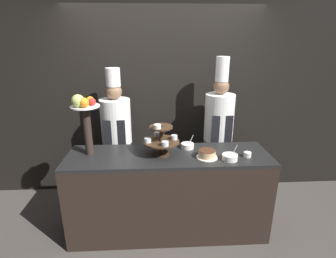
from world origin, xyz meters
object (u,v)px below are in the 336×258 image
object	(u,v)px
cup_white	(247,155)
serving_bowl_far	(187,146)
fruit_pedestal	(85,114)
chef_left	(117,133)
serving_bowl_near	(230,157)
chef_center_left	(218,129)
tiered_stand	(161,139)
cake_round	(207,154)

from	to	relation	value
cup_white	serving_bowl_far	distance (m)	0.64
fruit_pedestal	chef_left	bearing A→B (deg)	68.49
serving_bowl_near	chef_center_left	xyz separation A→B (m)	(0.06, 0.76, 0.04)
tiered_stand	serving_bowl_near	xyz separation A→B (m)	(0.69, -0.16, -0.15)
tiered_stand	chef_center_left	size ratio (longest dim) A/B	0.20
chef_left	chef_center_left	size ratio (longest dim) A/B	0.93
fruit_pedestal	cake_round	world-z (taller)	fruit_pedestal
cup_white	chef_center_left	size ratio (longest dim) A/B	0.04
cup_white	chef_left	xyz separation A→B (m)	(-1.43, 0.70, 0.01)
cup_white	chef_left	world-z (taller)	chef_left
cake_round	chef_center_left	bearing A→B (deg)	68.03
serving_bowl_near	cup_white	bearing A→B (deg)	16.60
serving_bowl_near	chef_center_left	world-z (taller)	chef_center_left
cake_round	cup_white	world-z (taller)	cake_round
cup_white	chef_center_left	bearing A→B (deg)	101.02
serving_bowl_far	tiered_stand	bearing A→B (deg)	-151.48
fruit_pedestal	serving_bowl_far	bearing A→B (deg)	6.16
fruit_pedestal	chef_center_left	size ratio (longest dim) A/B	0.34
serving_bowl_near	serving_bowl_far	world-z (taller)	serving_bowl_near
fruit_pedestal	cup_white	distance (m)	1.71
serving_bowl_far	cup_white	bearing A→B (deg)	-23.92
tiered_stand	cup_white	bearing A→B (deg)	-6.37
cake_round	cup_white	bearing A→B (deg)	-0.25
chef_left	tiered_stand	bearing A→B (deg)	-48.17
cup_white	serving_bowl_near	xyz separation A→B (m)	(-0.20, -0.06, 0.00)
fruit_pedestal	chef_left	size ratio (longest dim) A/B	0.36
tiered_stand	serving_bowl_far	size ratio (longest dim) A/B	2.40
cake_round	serving_bowl_near	world-z (taller)	serving_bowl_near
cake_round	serving_bowl_far	distance (m)	0.31
cup_white	fruit_pedestal	bearing A→B (deg)	174.91
fruit_pedestal	serving_bowl_near	xyz separation A→B (m)	(1.45, -0.21, -0.42)
tiered_stand	cup_white	xyz separation A→B (m)	(0.89, -0.10, -0.15)
fruit_pedestal	serving_bowl_near	bearing A→B (deg)	-8.14
serving_bowl_far	chef_left	xyz separation A→B (m)	(-0.84, 0.44, 0.00)
cake_round	chef_left	size ratio (longest dim) A/B	0.12
cake_round	cup_white	xyz separation A→B (m)	(0.42, -0.00, -0.01)
serving_bowl_near	chef_center_left	bearing A→B (deg)	85.21
cup_white	serving_bowl_far	world-z (taller)	serving_bowl_far
serving_bowl_near	chef_center_left	size ratio (longest dim) A/B	0.08
cake_round	serving_bowl_far	size ratio (longest dim) A/B	1.39
serving_bowl_near	serving_bowl_far	xyz separation A→B (m)	(-0.39, 0.32, -0.00)
chef_left	serving_bowl_far	bearing A→B (deg)	-27.78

